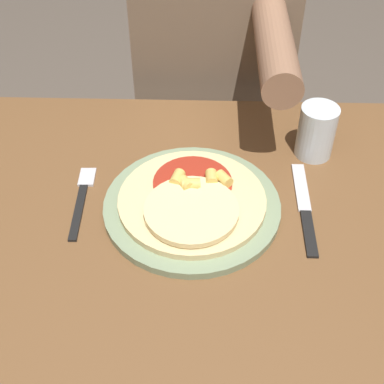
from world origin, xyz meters
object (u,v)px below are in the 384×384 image
pizza (192,201)px  knife (305,209)px  dining_table (182,273)px  fork (82,197)px  drinking_glass (316,132)px  plate (192,206)px  person_diner (214,63)px

pizza → knife: pizza is taller
pizza → dining_table: bearing=-119.4°
fork → drinking_glass: bearing=18.0°
plate → fork: bearing=173.8°
dining_table → drinking_glass: (0.24, 0.19, 0.18)m
dining_table → plate: bearing=64.7°
plate → pizza: bearing=-84.9°
pizza → person_diner: person_diner is taller
dining_table → drinking_glass: drinking_glass is taller
knife → pizza: bearing=-177.5°
pizza → knife: 0.19m
knife → person_diner: bearing=107.0°
pizza → person_diner: (0.04, 0.51, -0.04)m
plate → knife: (0.19, 0.00, -0.00)m
pizza → drinking_glass: size_ratio=2.44×
plate → knife: size_ratio=1.36×
fork → drinking_glass: size_ratio=1.72×
plate → person_diner: bearing=85.7°
fork → knife: 0.38m
dining_table → knife: (0.21, 0.04, 0.13)m
fork → person_diner: 0.54m
pizza → knife: (0.19, 0.01, -0.02)m
dining_table → fork: size_ratio=5.65×
dining_table → pizza: pizza is taller
plate → drinking_glass: drinking_glass is taller
plate → person_diner: (0.04, 0.50, -0.02)m
drinking_glass → fork: bearing=-162.0°
plate → person_diner: 0.51m
fork → person_diner: size_ratio=0.14×
drinking_glass → person_diner: size_ratio=0.08×
person_diner → pizza: bearing=-94.3°
dining_table → fork: (-0.17, 0.06, 0.13)m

